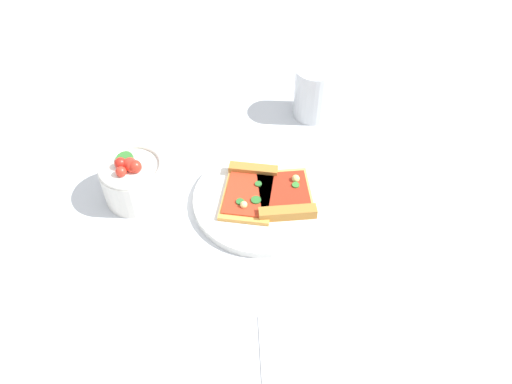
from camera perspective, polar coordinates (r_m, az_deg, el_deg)
ground_plane at (r=0.89m, az=-0.03°, el=-0.96°), size 2.40×2.40×0.00m
plate at (r=0.88m, az=0.78°, el=-0.91°), size 0.25×0.25×0.01m
pizza_slice_near at (r=0.88m, az=-0.72°, el=0.39°), size 0.11×0.14×0.02m
pizza_slice_far at (r=0.87m, az=3.34°, el=-0.67°), size 0.13×0.14×0.02m
salad_bowl at (r=0.90m, az=-13.83°, el=1.43°), size 0.11×0.11×0.09m
soda_glass at (r=1.05m, az=6.66°, el=11.11°), size 0.08×0.08×0.11m
paper_napkin at (r=0.73m, az=6.77°, el=-17.78°), size 0.18×0.16×0.00m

